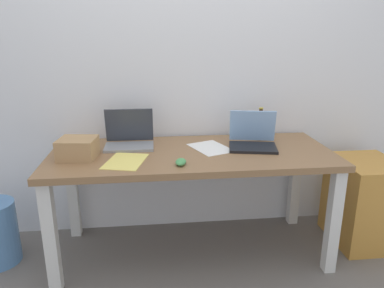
{
  "coord_description": "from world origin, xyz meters",
  "views": [
    {
      "loc": [
        -0.24,
        -2.19,
        1.45
      ],
      "look_at": [
        0.0,
        0.0,
        0.77
      ],
      "focal_mm": 34.03,
      "sensor_mm": 36.0,
      "label": 1
    }
  ],
  "objects_px": {
    "desk": "(192,165)",
    "laptop_left": "(129,138)",
    "beer_bottle": "(260,127)",
    "cardboard_box": "(78,148)",
    "computer_mouse": "(181,162)",
    "filing_cabinet": "(363,202)",
    "laptop_right": "(253,140)"
  },
  "relations": [
    {
      "from": "desk",
      "to": "laptop_left",
      "type": "distance_m",
      "value": 0.46
    },
    {
      "from": "desk",
      "to": "beer_bottle",
      "type": "bearing_deg",
      "value": 23.52
    },
    {
      "from": "cardboard_box",
      "to": "computer_mouse",
      "type": "bearing_deg",
      "value": -17.26
    },
    {
      "from": "beer_bottle",
      "to": "filing_cabinet",
      "type": "relative_size",
      "value": 0.38
    },
    {
      "from": "desk",
      "to": "cardboard_box",
      "type": "height_order",
      "value": "cardboard_box"
    },
    {
      "from": "cardboard_box",
      "to": "desk",
      "type": "bearing_deg",
      "value": 3.85
    },
    {
      "from": "laptop_left",
      "to": "filing_cabinet",
      "type": "distance_m",
      "value": 1.7
    },
    {
      "from": "laptop_right",
      "to": "beer_bottle",
      "type": "height_order",
      "value": "laptop_right"
    },
    {
      "from": "laptop_left",
      "to": "beer_bottle",
      "type": "height_order",
      "value": "laptop_left"
    },
    {
      "from": "desk",
      "to": "computer_mouse",
      "type": "distance_m",
      "value": 0.27
    },
    {
      "from": "beer_bottle",
      "to": "desk",
      "type": "bearing_deg",
      "value": -156.48
    },
    {
      "from": "desk",
      "to": "laptop_left",
      "type": "relative_size",
      "value": 5.63
    },
    {
      "from": "beer_bottle",
      "to": "laptop_left",
      "type": "bearing_deg",
      "value": -175.92
    },
    {
      "from": "filing_cabinet",
      "to": "beer_bottle",
      "type": "bearing_deg",
      "value": 163.5
    },
    {
      "from": "cardboard_box",
      "to": "filing_cabinet",
      "type": "distance_m",
      "value": 1.98
    },
    {
      "from": "laptop_left",
      "to": "beer_bottle",
      "type": "distance_m",
      "value": 0.91
    },
    {
      "from": "laptop_left",
      "to": "cardboard_box",
      "type": "distance_m",
      "value": 0.36
    },
    {
      "from": "desk",
      "to": "cardboard_box",
      "type": "relative_size",
      "value": 8.28
    },
    {
      "from": "computer_mouse",
      "to": "cardboard_box",
      "type": "height_order",
      "value": "cardboard_box"
    },
    {
      "from": "beer_bottle",
      "to": "cardboard_box",
      "type": "height_order",
      "value": "beer_bottle"
    },
    {
      "from": "desk",
      "to": "laptop_right",
      "type": "xyz_separation_m",
      "value": [
        0.41,
        0.05,
        0.14
      ]
    },
    {
      "from": "beer_bottle",
      "to": "cardboard_box",
      "type": "distance_m",
      "value": 1.23
    },
    {
      "from": "filing_cabinet",
      "to": "laptop_left",
      "type": "bearing_deg",
      "value": 174.79
    },
    {
      "from": "desk",
      "to": "laptop_right",
      "type": "relative_size",
      "value": 5.14
    },
    {
      "from": "computer_mouse",
      "to": "cardboard_box",
      "type": "relative_size",
      "value": 0.46
    },
    {
      "from": "computer_mouse",
      "to": "laptop_left",
      "type": "bearing_deg",
      "value": 139.67
    },
    {
      "from": "laptop_right",
      "to": "beer_bottle",
      "type": "xyz_separation_m",
      "value": [
        0.1,
        0.17,
        0.04
      ]
    },
    {
      "from": "laptop_left",
      "to": "computer_mouse",
      "type": "bearing_deg",
      "value": -51.51
    },
    {
      "from": "laptop_right",
      "to": "filing_cabinet",
      "type": "height_order",
      "value": "laptop_right"
    },
    {
      "from": "laptop_right",
      "to": "cardboard_box",
      "type": "relative_size",
      "value": 1.61
    },
    {
      "from": "desk",
      "to": "laptop_left",
      "type": "height_order",
      "value": "laptop_left"
    },
    {
      "from": "computer_mouse",
      "to": "filing_cabinet",
      "type": "relative_size",
      "value": 0.16
    }
  ]
}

